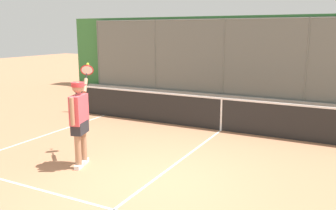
# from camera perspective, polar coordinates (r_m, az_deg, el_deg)

# --- Properties ---
(ground_plane) EXTENTS (60.00, 60.00, 0.00)m
(ground_plane) POSITION_cam_1_polar(r_m,az_deg,el_deg) (6.95, -2.64, -12.12)
(ground_plane) COLOR #B27551
(fence_backdrop) EXTENTS (19.54, 1.37, 3.44)m
(fence_backdrop) POSITION_cam_1_polar(r_m,az_deg,el_deg) (15.59, 15.44, 7.24)
(fence_backdrop) COLOR slate
(fence_backdrop) RESTS_ON ground
(tennis_net) EXTENTS (10.73, 0.09, 1.07)m
(tennis_net) POSITION_cam_1_polar(r_m,az_deg,el_deg) (10.32, 8.51, -1.38)
(tennis_net) COLOR #2D2D2D
(tennis_net) RESTS_ON ground
(tennis_player) EXTENTS (0.77, 1.34, 2.09)m
(tennis_player) POSITION_cam_1_polar(r_m,az_deg,el_deg) (7.62, -13.94, -1.80)
(tennis_player) COLOR silver
(tennis_player) RESTS_ON ground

